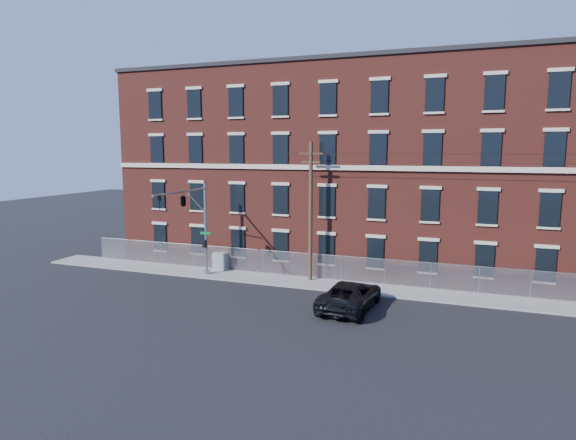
# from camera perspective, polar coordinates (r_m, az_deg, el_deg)

# --- Properties ---
(ground) EXTENTS (140.00, 140.00, 0.00)m
(ground) POSITION_cam_1_polar(r_m,az_deg,el_deg) (31.63, -3.99, -9.40)
(ground) COLOR black
(ground) RESTS_ON ground
(sidewalk) EXTENTS (65.00, 3.00, 0.12)m
(sidewalk) POSITION_cam_1_polar(r_m,az_deg,el_deg) (33.86, 18.85, -8.53)
(sidewalk) COLOR gray
(sidewalk) RESTS_ON ground
(mill_building) EXTENTS (55.30, 14.32, 16.30)m
(mill_building) POSITION_cam_1_polar(r_m,az_deg,el_deg) (41.45, 19.68, 5.79)
(mill_building) COLOR maroon
(mill_building) RESTS_ON ground
(chain_link_fence) EXTENTS (59.06, 0.06, 1.85)m
(chain_link_fence) POSITION_cam_1_polar(r_m,az_deg,el_deg) (34.85, 18.98, -6.36)
(chain_link_fence) COLOR #A5A8AD
(chain_link_fence) RESTS_ON ground
(traffic_signal_mast) EXTENTS (0.90, 6.75, 7.00)m
(traffic_signal_mast) POSITION_cam_1_polar(r_m,az_deg,el_deg) (35.15, -11.58, 1.23)
(traffic_signal_mast) COLOR #9EA0A5
(traffic_signal_mast) RESTS_ON ground
(utility_pole_near) EXTENTS (1.80, 0.28, 10.00)m
(utility_pole_near) POSITION_cam_1_polar(r_m,az_deg,el_deg) (34.94, 2.68, 1.27)
(utility_pole_near) COLOR #4A3725
(utility_pole_near) RESTS_ON ground
(pickup_truck) EXTENTS (3.19, 6.25, 1.69)m
(pickup_truck) POSITION_cam_1_polar(r_m,az_deg,el_deg) (30.01, 7.29, -8.74)
(pickup_truck) COLOR black
(pickup_truck) RESTS_ON ground
(utility_cabinet) EXTENTS (1.12, 0.58, 1.38)m
(utility_cabinet) POSITION_cam_1_polar(r_m,az_deg,el_deg) (39.03, -8.01, -4.82)
(utility_cabinet) COLOR gray
(utility_cabinet) RESTS_ON sidewalk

